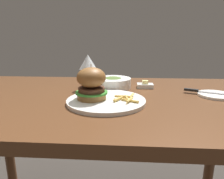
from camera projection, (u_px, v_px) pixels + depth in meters
name	position (u px, v px, depth m)	size (l,w,h in m)	color
dining_table	(98.00, 114.00, 0.88)	(1.46, 0.83, 0.74)	#56331C
main_plate	(106.00, 101.00, 0.75)	(0.30, 0.30, 0.01)	white
burger_sandwich	(91.00, 83.00, 0.74)	(0.12, 0.12, 0.13)	#9E6B38
fries_pile	(126.00, 98.00, 0.74)	(0.09, 0.10, 0.01)	#E0B251
wine_glass	(88.00, 63.00, 0.92)	(0.08, 0.08, 0.17)	silver
bread_plate	(216.00, 95.00, 0.84)	(0.15, 0.15, 0.01)	white
table_knife	(203.00, 92.00, 0.86)	(0.19, 0.09, 0.01)	silver
butter_dish	(145.00, 85.00, 0.99)	(0.08, 0.06, 0.04)	white
soup_bowl	(113.00, 82.00, 0.98)	(0.18, 0.18, 0.05)	white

